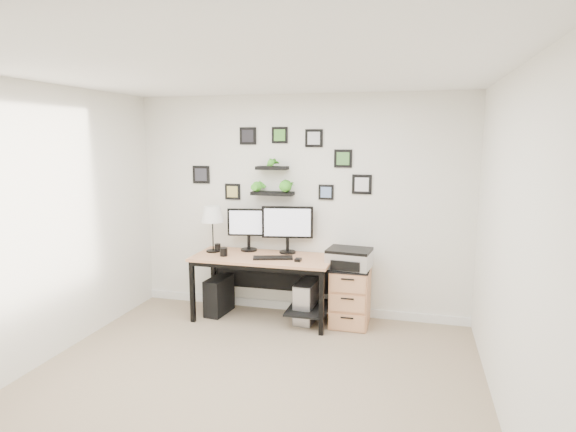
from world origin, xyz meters
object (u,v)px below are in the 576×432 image
(monitor_left, at_px, (249,226))
(file_cabinet, at_px, (350,296))
(mug, at_px, (224,252))
(pc_tower_grey, at_px, (307,301))
(printer, at_px, (349,258))
(pc_tower_black, at_px, (219,295))
(monitor_right, at_px, (287,225))
(table_lamp, at_px, (212,215))
(desk, at_px, (267,266))

(monitor_left, relative_size, file_cabinet, 0.77)
(monitor_left, bearing_deg, mug, -120.71)
(monitor_left, relative_size, pc_tower_grey, 1.07)
(file_cabinet, xyz_separation_m, printer, (-0.02, -0.04, 0.44))
(monitor_left, bearing_deg, pc_tower_black, -149.76)
(monitor_right, height_order, pc_tower_grey, monitor_right)
(monitor_right, relative_size, mug, 6.07)
(mug, relative_size, pc_tower_black, 0.22)
(pc_tower_grey, bearing_deg, monitor_left, 168.32)
(pc_tower_grey, distance_m, printer, 0.73)
(pc_tower_grey, relative_size, file_cabinet, 0.71)
(monitor_left, distance_m, table_lamp, 0.45)
(monitor_right, xyz_separation_m, pc_tower_black, (-0.80, -0.19, -0.86))
(mug, xyz_separation_m, pc_tower_grey, (0.95, 0.17, -0.57))
(pc_tower_grey, height_order, file_cabinet, file_cabinet)
(mug, relative_size, printer, 0.20)
(table_lamp, xyz_separation_m, printer, (1.64, -0.02, -0.41))
(monitor_right, height_order, pc_tower_black, monitor_right)
(monitor_left, bearing_deg, monitor_right, 0.17)
(monitor_left, height_order, table_lamp, table_lamp)
(desk, bearing_deg, monitor_left, 146.15)
(monitor_left, distance_m, file_cabinet, 1.45)
(desk, height_order, file_cabinet, desk)
(desk, xyz_separation_m, pc_tower_grey, (0.47, 0.03, -0.40))
(monitor_left, distance_m, pc_tower_black, 0.91)
(mug, relative_size, file_cabinet, 0.15)
(monitor_right, distance_m, pc_tower_grey, 0.91)
(monitor_left, bearing_deg, printer, -8.00)
(monitor_right, xyz_separation_m, printer, (0.75, -0.18, -0.30))
(pc_tower_grey, relative_size, printer, 0.95)
(monitor_right, relative_size, table_lamp, 1.09)
(file_cabinet, bearing_deg, mug, -172.39)
(monitor_left, height_order, mug, monitor_left)
(monitor_left, distance_m, printer, 1.28)
(pc_tower_black, bearing_deg, pc_tower_grey, 7.60)
(mug, bearing_deg, pc_tower_black, 133.45)
(file_cabinet, distance_m, printer, 0.45)
(desk, xyz_separation_m, pc_tower_black, (-0.60, 0.00, -0.41))
(desk, bearing_deg, printer, 0.91)
(table_lamp, relative_size, pc_tower_grey, 1.15)
(desk, relative_size, pc_tower_black, 3.64)
(desk, distance_m, file_cabinet, 1.02)
(table_lamp, bearing_deg, monitor_right, 9.75)
(pc_tower_black, height_order, printer, printer)
(monitor_right, xyz_separation_m, mug, (-0.68, -0.33, -0.28))
(monitor_right, bearing_deg, desk, -136.50)
(monitor_left, distance_m, pc_tower_grey, 1.12)
(desk, xyz_separation_m, printer, (0.96, 0.02, 0.15))
(monitor_right, distance_m, printer, 0.83)
(pc_tower_grey, bearing_deg, desk, -175.98)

